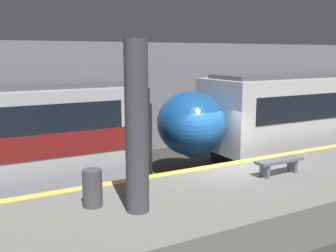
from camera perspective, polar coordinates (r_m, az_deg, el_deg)
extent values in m
plane|color=#33302D|center=(12.81, 8.02, -9.89)|extent=(120.00, 120.00, 0.00)
cube|color=slate|center=(11.24, 14.11, -10.18)|extent=(40.00, 3.87, 1.06)
cube|color=#EAD14C|center=(12.36, 8.56, -5.45)|extent=(40.00, 0.30, 0.01)
cube|color=gray|center=(17.77, -4.54, 4.07)|extent=(50.00, 0.15, 4.92)
cylinder|color=#47474C|center=(8.25, -4.56, -0.30)|extent=(0.50, 0.50, 3.67)
ellipsoid|color=#195199|center=(14.16, 3.39, 0.37)|extent=(2.42, 2.68, 2.32)
sphere|color=#F2EFCC|center=(13.76, 0.03, -1.67)|extent=(0.20, 0.20, 0.20)
cube|color=black|center=(13.07, -5.61, -0.89)|extent=(0.25, 2.85, 2.21)
cube|color=black|center=(12.89, -5.70, 3.93)|extent=(0.25, 2.56, 0.88)
sphere|color=#EA4C42|center=(12.63, -3.75, -3.06)|extent=(0.18, 0.18, 0.18)
sphere|color=#EA4C42|center=(13.79, -6.07, -1.94)|extent=(0.18, 0.18, 0.18)
cube|color=slate|center=(11.21, 13.87, -6.25)|extent=(0.10, 0.32, 0.41)
cube|color=slate|center=(11.93, 17.60, -5.43)|extent=(0.10, 0.32, 0.41)
cube|color=slate|center=(11.51, 15.84, -4.85)|extent=(1.50, 0.40, 0.08)
cylinder|color=#4C4C51|center=(9.00, -10.91, -8.84)|extent=(0.44, 0.44, 0.85)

